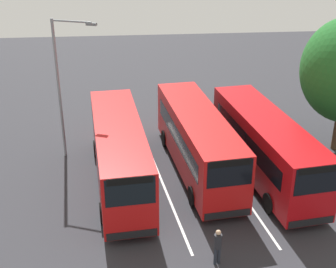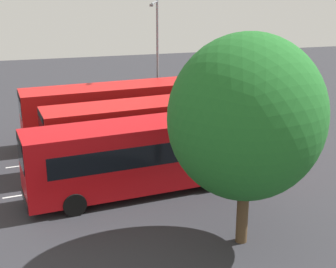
{
  "view_description": "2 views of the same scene",
  "coord_description": "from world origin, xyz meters",
  "px_view_note": "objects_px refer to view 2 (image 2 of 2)",
  "views": [
    {
      "loc": [
        22.03,
        -3.55,
        12.67
      ],
      "look_at": [
        -1.04,
        -1.29,
        1.95
      ],
      "focal_mm": 49.55,
      "sensor_mm": 36.0,
      "label": 1
    },
    {
      "loc": [
        4.94,
        24.87,
        10.04
      ],
      "look_at": [
        -1.47,
        0.73,
        1.73
      ],
      "focal_mm": 54.09,
      "sensor_mm": 36.0,
      "label": 2
    }
  ],
  "objects_px": {
    "bus_far_left": "(112,111)",
    "bus_center_right": "(140,155)",
    "street_lamp": "(157,54)",
    "bus_center_left": "(144,131)",
    "depot_tree": "(247,118)"
  },
  "relations": [
    {
      "from": "bus_center_left",
      "to": "street_lamp",
      "type": "bearing_deg",
      "value": -115.26
    },
    {
      "from": "street_lamp",
      "to": "bus_center_left",
      "type": "bearing_deg",
      "value": 2.78
    },
    {
      "from": "bus_far_left",
      "to": "depot_tree",
      "type": "height_order",
      "value": "depot_tree"
    },
    {
      "from": "bus_far_left",
      "to": "bus_center_left",
      "type": "relative_size",
      "value": 1.0
    },
    {
      "from": "street_lamp",
      "to": "depot_tree",
      "type": "xyz_separation_m",
      "value": [
        0.61,
        16.01,
        0.32
      ]
    },
    {
      "from": "bus_far_left",
      "to": "street_lamp",
      "type": "height_order",
      "value": "street_lamp"
    },
    {
      "from": "bus_far_left",
      "to": "bus_center_left",
      "type": "xyz_separation_m",
      "value": [
        -1.06,
        4.22,
        0.0
      ]
    },
    {
      "from": "bus_center_right",
      "to": "street_lamp",
      "type": "bearing_deg",
      "value": -114.9
    },
    {
      "from": "bus_far_left",
      "to": "street_lamp",
      "type": "distance_m",
      "value": 5.4
    },
    {
      "from": "bus_far_left",
      "to": "bus_center_right",
      "type": "distance_m",
      "value": 7.7
    },
    {
      "from": "bus_center_left",
      "to": "depot_tree",
      "type": "height_order",
      "value": "depot_tree"
    },
    {
      "from": "bus_center_right",
      "to": "depot_tree",
      "type": "height_order",
      "value": "depot_tree"
    },
    {
      "from": "bus_center_left",
      "to": "street_lamp",
      "type": "xyz_separation_m",
      "value": [
        -2.47,
        -7.23,
        2.76
      ]
    },
    {
      "from": "bus_center_left",
      "to": "bus_center_right",
      "type": "distance_m",
      "value": 3.6
    },
    {
      "from": "street_lamp",
      "to": "depot_tree",
      "type": "height_order",
      "value": "street_lamp"
    }
  ]
}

